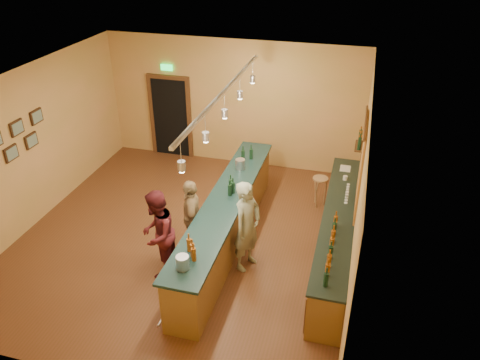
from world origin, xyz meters
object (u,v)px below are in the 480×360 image
(customer_a, at_px, (158,234))
(tasting_bar, at_px, (226,218))
(bartender, at_px, (247,226))
(customer_b, at_px, (192,217))
(back_counter, at_px, (337,234))
(bar_stool, at_px, (320,184))

(customer_a, bearing_deg, tasting_bar, 133.87)
(bartender, height_order, customer_b, bartender)
(back_counter, bearing_deg, tasting_bar, -175.09)
(customer_a, bearing_deg, back_counter, 106.60)
(tasting_bar, relative_size, bartender, 2.91)
(back_counter, xyz_separation_m, bartender, (-1.56, -0.73, 0.39))
(back_counter, bearing_deg, bartender, -155.03)
(bartender, distance_m, customer_b, 1.11)
(bartender, bearing_deg, back_counter, -44.05)
(customer_b, bearing_deg, back_counter, 83.72)
(tasting_bar, relative_size, bar_stool, 7.29)
(bartender, bearing_deg, customer_a, 132.12)
(customer_a, height_order, customer_b, customer_a)
(back_counter, height_order, bar_stool, back_counter)
(bartender, bearing_deg, bar_stool, -2.04)
(back_counter, relative_size, customer_a, 2.74)
(back_counter, height_order, customer_a, customer_a)
(tasting_bar, xyz_separation_m, bar_stool, (1.59, 1.89, -0.05))
(tasting_bar, xyz_separation_m, customer_a, (-0.92, -1.11, 0.22))
(back_counter, relative_size, bartender, 2.60)
(customer_a, bearing_deg, bartender, 104.61)
(customer_a, distance_m, customer_b, 0.81)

